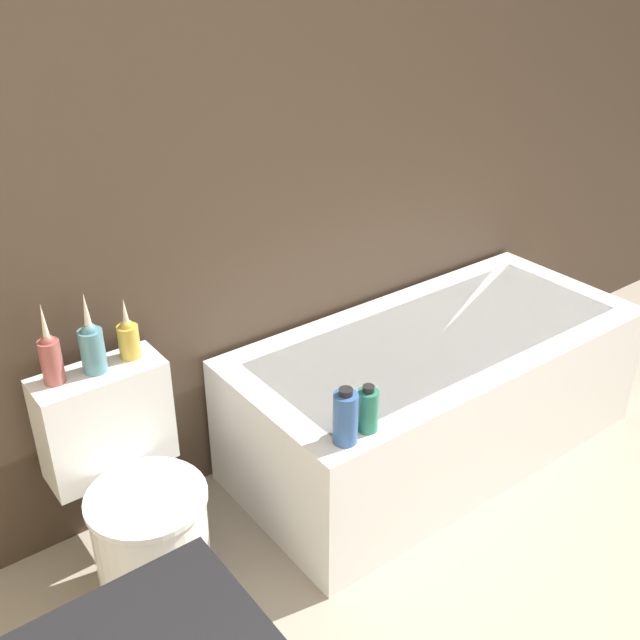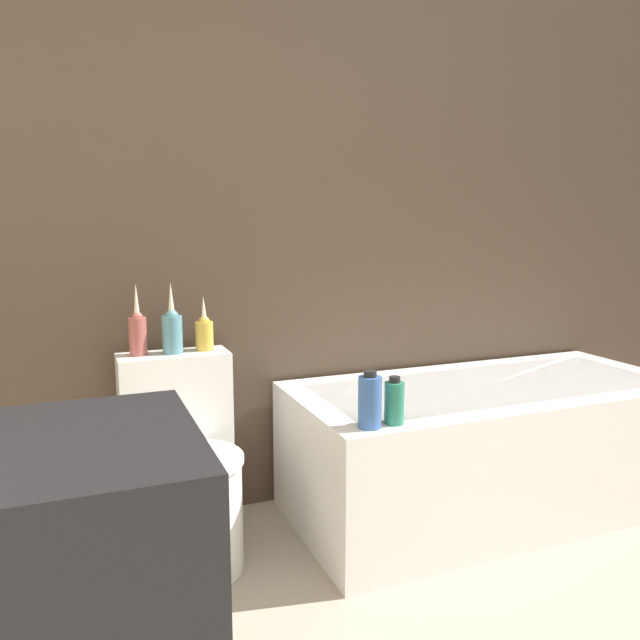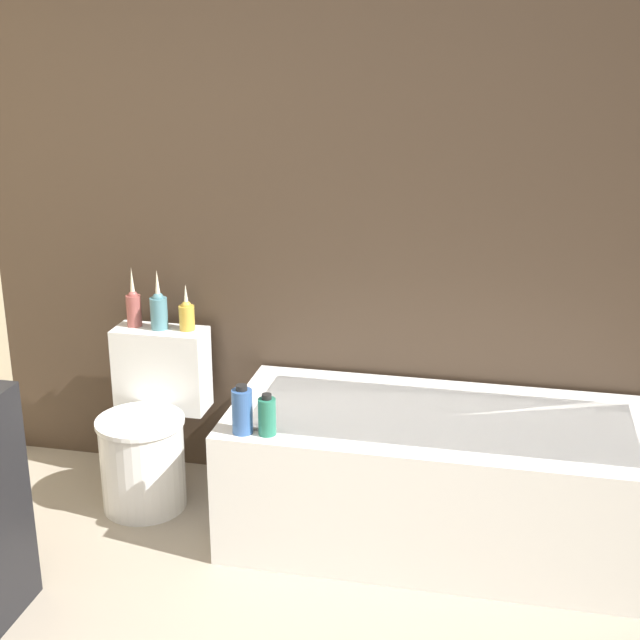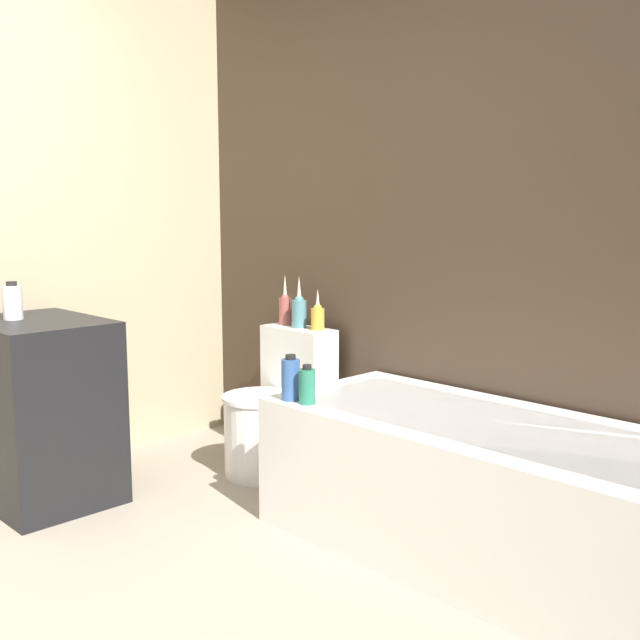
{
  "view_description": "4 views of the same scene",
  "coord_description": "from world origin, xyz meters",
  "px_view_note": "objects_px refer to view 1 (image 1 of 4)",
  "views": [
    {
      "loc": [
        -1.23,
        -0.02,
        1.97
      ],
      "look_at": [
        0.0,
        1.61,
        0.86
      ],
      "focal_mm": 42.0,
      "sensor_mm": 36.0,
      "label": 1
    },
    {
      "loc": [
        -0.95,
        -0.36,
        1.23
      ],
      "look_at": [
        -0.13,
        1.65,
        0.87
      ],
      "focal_mm": 35.0,
      "sensor_mm": 36.0,
      "label": 2
    },
    {
      "loc": [
        0.88,
        -1.5,
        2.01
      ],
      "look_at": [
        0.23,
        1.48,
        0.99
      ],
      "focal_mm": 50.0,
      "sensor_mm": 36.0,
      "label": 3
    },
    {
      "loc": [
        2.2,
        -0.65,
        1.34
      ],
      "look_at": [
        0.0,
        1.52,
        0.88
      ],
      "focal_mm": 42.0,
      "sensor_mm": 36.0,
      "label": 4
    }
  ],
  "objects_px": {
    "toilet": "(137,502)",
    "vase_gold": "(51,356)",
    "bathtub": "(435,392)",
    "shampoo_bottle_tall": "(345,417)",
    "shampoo_bottle_short": "(368,410)",
    "vase_bronze": "(128,337)",
    "vase_silver": "(92,345)"
  },
  "relations": [
    {
      "from": "toilet",
      "to": "vase_gold",
      "type": "xyz_separation_m",
      "value": [
        -0.12,
        0.2,
        0.5
      ]
    },
    {
      "from": "vase_silver",
      "to": "shampoo_bottle_short",
      "type": "relative_size",
      "value": 1.65
    },
    {
      "from": "vase_gold",
      "to": "shampoo_bottle_short",
      "type": "height_order",
      "value": "vase_gold"
    },
    {
      "from": "toilet",
      "to": "vase_silver",
      "type": "height_order",
      "value": "vase_silver"
    },
    {
      "from": "bathtub",
      "to": "shampoo_bottle_tall",
      "type": "xyz_separation_m",
      "value": [
        -0.71,
        -0.3,
        0.36
      ]
    },
    {
      "from": "bathtub",
      "to": "vase_silver",
      "type": "xyz_separation_m",
      "value": [
        -1.26,
        0.26,
        0.54
      ]
    },
    {
      "from": "bathtub",
      "to": "vase_bronze",
      "type": "bearing_deg",
      "value": 166.43
    },
    {
      "from": "vase_silver",
      "to": "shampoo_bottle_tall",
      "type": "xyz_separation_m",
      "value": [
        0.55,
        -0.56,
        -0.18
      ]
    },
    {
      "from": "vase_gold",
      "to": "shampoo_bottle_tall",
      "type": "distance_m",
      "value": 0.9
    },
    {
      "from": "vase_bronze",
      "to": "shampoo_bottle_tall",
      "type": "height_order",
      "value": "vase_bronze"
    },
    {
      "from": "toilet",
      "to": "vase_silver",
      "type": "relative_size",
      "value": 2.69
    },
    {
      "from": "bathtub",
      "to": "vase_bronze",
      "type": "distance_m",
      "value": 1.28
    },
    {
      "from": "toilet",
      "to": "shampoo_bottle_short",
      "type": "relative_size",
      "value": 4.45
    },
    {
      "from": "toilet",
      "to": "vase_gold",
      "type": "height_order",
      "value": "vase_gold"
    },
    {
      "from": "vase_bronze",
      "to": "shampoo_bottle_tall",
      "type": "distance_m",
      "value": 0.73
    },
    {
      "from": "shampoo_bottle_tall",
      "to": "toilet",
      "type": "bearing_deg",
      "value": 145.36
    },
    {
      "from": "toilet",
      "to": "bathtub",
      "type": "bearing_deg",
      "value": -3.54
    },
    {
      "from": "vase_silver",
      "to": "vase_gold",
      "type": "bearing_deg",
      "value": 173.96
    },
    {
      "from": "vase_gold",
      "to": "toilet",
      "type": "bearing_deg",
      "value": -57.87
    },
    {
      "from": "vase_silver",
      "to": "vase_bronze",
      "type": "distance_m",
      "value": 0.13
    },
    {
      "from": "vase_silver",
      "to": "shampoo_bottle_short",
      "type": "bearing_deg",
      "value": -40.92
    },
    {
      "from": "vase_gold",
      "to": "shampoo_bottle_tall",
      "type": "bearing_deg",
      "value": -40.58
    },
    {
      "from": "shampoo_bottle_short",
      "to": "bathtub",
      "type": "bearing_deg",
      "value": 25.45
    },
    {
      "from": "shampoo_bottle_tall",
      "to": "shampoo_bottle_short",
      "type": "height_order",
      "value": "shampoo_bottle_tall"
    },
    {
      "from": "bathtub",
      "to": "vase_bronze",
      "type": "relative_size",
      "value": 7.99
    },
    {
      "from": "toilet",
      "to": "vase_gold",
      "type": "distance_m",
      "value": 0.55
    },
    {
      "from": "vase_bronze",
      "to": "bathtub",
      "type": "bearing_deg",
      "value": -13.57
    },
    {
      "from": "vase_bronze",
      "to": "shampoo_bottle_short",
      "type": "bearing_deg",
      "value": -47.7
    },
    {
      "from": "toilet",
      "to": "vase_bronze",
      "type": "xyz_separation_m",
      "value": [
        0.12,
        0.2,
        0.48
      ]
    },
    {
      "from": "bathtub",
      "to": "vase_bronze",
      "type": "height_order",
      "value": "vase_bronze"
    },
    {
      "from": "bathtub",
      "to": "shampoo_bottle_short",
      "type": "xyz_separation_m",
      "value": [
        -0.62,
        -0.3,
        0.34
      ]
    },
    {
      "from": "toilet",
      "to": "shampoo_bottle_tall",
      "type": "distance_m",
      "value": 0.74
    }
  ]
}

